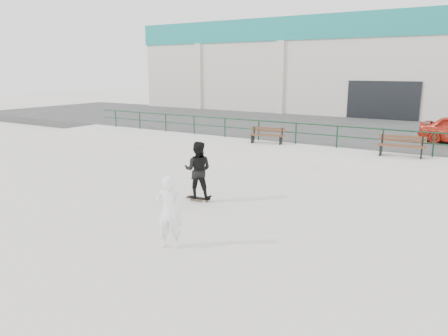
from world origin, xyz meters
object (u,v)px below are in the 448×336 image
Objects in this scene: bench_left at (267,135)px; bench_right at (401,146)px; skateboard at (198,198)px; standing_skater at (198,170)px; seated_skater at (169,212)px.

bench_right reaches higher than bench_left.
bench_left is 2.18× the size of skateboard.
standing_skater reaches higher than bench_left.
bench_right is at bearing -11.93° from bench_left.
bench_right is (6.13, 0.01, 0.04)m from bench_left.
bench_right is 9.32m from skateboard.
seated_skater is (3.29, -11.48, -0.04)m from bench_left.
standing_skater is (1.73, -8.16, 0.10)m from bench_left.
bench_left reaches higher than skateboard.
standing_skater reaches higher than bench_right.
seated_skater is at bearing -110.61° from bench_right.
seated_skater is at bearing 93.32° from standing_skater.
bench_left is at bearing 94.82° from skateboard.
bench_left is 11.94m from seated_skater.
bench_left is 0.98× the size of standing_skater.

